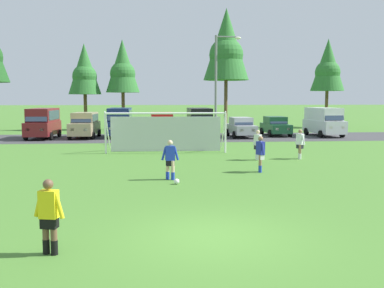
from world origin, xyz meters
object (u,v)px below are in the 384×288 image
Objects in this scene: soccer_goal at (166,131)px; parked_car_slot_center at (162,125)px; player_defender_far at (170,160)px; parked_car_slot_far_right at (276,126)px; player_striker_near at (260,154)px; parked_car_slot_center_left at (120,122)px; parked_car_slot_right at (241,127)px; parked_car_slot_far_left at (43,123)px; parked_car_slot_end at (324,121)px; player_midfield_center at (300,144)px; player_winger_left at (258,145)px; referee at (49,217)px; parked_car_slot_center_right at (199,122)px; street_lamp at (218,88)px; soccer_ball at (177,181)px; parked_car_slot_left at (85,125)px.

parked_car_slot_center is (-0.10, 8.90, -0.18)m from soccer_goal.
parked_car_slot_far_right reaches higher than player_defender_far.
soccer_goal is 8.95m from player_striker_near.
parked_car_slot_center_left reaches higher than parked_car_slot_far_right.
parked_car_slot_center_left is 1.13× the size of parked_car_slot_right.
parked_car_slot_far_left is at bearing -177.36° from parked_car_slot_far_right.
parked_car_slot_end is (14.33, 10.02, 0.05)m from soccer_goal.
parked_car_slot_far_right is at bearing 46.60° from soccer_goal.
parked_car_slot_far_right reaches higher than player_midfield_center.
player_winger_left is at bearing 78.07° from player_striker_near.
soccer_goal is 17.97m from referee.
parked_car_slot_right is at bearing -0.50° from parked_car_slot_center_right.
parked_car_slot_end is 12.03m from street_lamp.
parked_car_slot_far_right reaches higher than soccer_ball.
parked_car_slot_center is (2.87, 26.61, 0.29)m from referee.
parked_car_slot_far_left is at bearing 136.80° from player_winger_left.
player_defender_far is 7.22m from player_winger_left.
soccer_goal is 9.43m from player_defender_far.
parked_car_slot_left is at bearing 123.38° from soccer_goal.
parked_car_slot_center_left is at bearing 109.28° from soccer_goal.
parked_car_slot_left is 13.40m from parked_car_slot_right.
parked_car_slot_center_right is 1.14× the size of parked_car_slot_far_right.
parked_car_slot_far_left and parked_car_slot_center_left have the same top height.
parked_car_slot_end is (24.34, 0.21, 0.00)m from parked_car_slot_far_left.
soccer_goal is 14.01m from parked_car_slot_far_left.
parked_car_slot_far_left is 13.15m from parked_car_slot_center_right.
player_winger_left is (4.95, 5.25, 0.00)m from player_defender_far.
player_midfield_center is 13.50m from parked_car_slot_right.
soccer_goal reaches higher than parked_car_slot_right.
street_lamp is (6.95, 22.25, 3.28)m from referee.
soccer_ball is 7.87m from player_winger_left.
player_striker_near is 4.40m from player_defender_far.
player_defender_far is at bearing -89.96° from parked_car_slot_center.
player_winger_left is 18.28m from parked_car_slot_left.
soccer_ball is 0.13× the size of player_defender_far.
parked_car_slot_far_right reaches higher than player_striker_near.
parked_car_slot_center is (3.60, -1.66, -0.23)m from parked_car_slot_center_left.
soccer_goal is 17.48m from parked_car_slot_end.
soccer_goal is at bearing 151.60° from player_midfield_center.
parked_car_slot_center_left is (-3.69, 10.56, 0.05)m from soccer_goal.
parked_car_slot_far_right is at bearing 0.73° from parked_car_slot_center_left.
referee is 0.36× the size of parked_car_slot_center.
player_winger_left is (-2.44, -0.22, 0.00)m from player_midfield_center.
player_defender_far is 22.60m from parked_car_slot_far_right.
player_winger_left is at bearing 52.77° from soccer_ball.
parked_car_slot_center_left is 18.03m from parked_car_slot_end.
player_midfield_center is (7.31, -3.95, -0.47)m from soccer_goal.
player_winger_left is (4.74, 6.24, 0.71)m from soccer_ball.
parked_car_slot_left is (-6.75, 20.45, 1.00)m from soccer_ball.
player_defender_far is at bearing 102.22° from soccer_ball.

